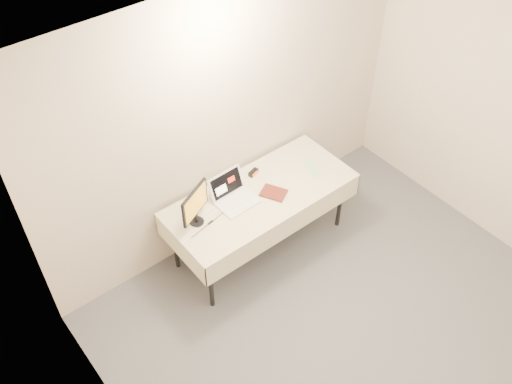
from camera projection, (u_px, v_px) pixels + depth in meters
back_wall at (230, 119)px, 5.23m from camera, size 4.00×0.10×2.70m
table at (261, 198)px, 5.44m from camera, size 1.86×0.81×0.74m
laptop at (233, 195)px, 5.30m from camera, size 0.38×0.36×0.25m
monitor at (195, 204)px, 4.98m from camera, size 0.36×0.18×0.39m
book at (270, 191)px, 5.26m from camera, size 0.16×0.10×0.23m
alarm_clock at (253, 172)px, 5.58m from camera, size 0.12×0.07×0.05m
clicker at (278, 197)px, 5.36m from camera, size 0.06×0.09×0.02m
paper_form at (312, 169)px, 5.65m from camera, size 0.18×0.28×0.00m
usb_dongle at (211, 222)px, 5.13m from camera, size 0.06×0.03×0.01m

